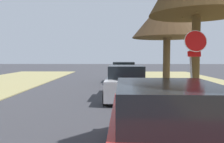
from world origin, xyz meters
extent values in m
cylinder|color=#9EA0A5|center=(4.49, 9.67, 1.15)|extent=(0.07, 0.58, 2.21)
cylinder|color=white|center=(4.49, 9.34, 2.56)|extent=(0.81, 0.22, 0.79)
cylinder|color=red|center=(4.49, 9.34, 2.56)|extent=(0.76, 0.22, 0.75)
cube|color=red|center=(4.49, 9.45, 2.10)|extent=(0.48, 0.09, 0.20)
cylinder|color=brown|center=(5.03, 10.84, 1.90)|extent=(0.36, 0.36, 3.69)
cylinder|color=brown|center=(5.06, 11.36, 4.29)|extent=(1.16, 0.22, 1.21)
cylinder|color=brown|center=(5.52, 11.27, 4.40)|extent=(1.06, 1.16, 1.42)
cylinder|color=brown|center=(5.05, 16.38, 1.65)|extent=(0.47, 0.47, 3.20)
cone|color=#43301D|center=(5.05, 16.38, 4.65)|extent=(4.68, 4.68, 2.80)
cylinder|color=brown|center=(5.23, 16.87, 4.06)|extent=(1.23, 0.63, 1.73)
cylinder|color=brown|center=(5.51, 16.88, 3.84)|extent=(1.25, 1.17, 1.33)
cylinder|color=brown|center=(5.34, 16.35, 3.78)|extent=(0.27, 0.79, 1.15)
cube|color=red|center=(2.44, 4.88, 0.59)|extent=(1.94, 4.45, 0.85)
cube|color=black|center=(2.43, 4.66, 1.29)|extent=(1.66, 2.07, 0.56)
cylinder|color=black|center=(1.61, 6.56, 0.30)|extent=(0.22, 0.61, 0.60)
cylinder|color=black|center=(3.35, 6.51, 0.30)|extent=(0.22, 0.61, 0.60)
cube|color=#BCBCC1|center=(2.11, 11.89, 0.59)|extent=(1.94, 4.45, 0.85)
cube|color=black|center=(2.10, 11.67, 1.29)|extent=(1.66, 2.07, 0.56)
cylinder|color=black|center=(1.28, 13.57, 0.30)|extent=(0.22, 0.61, 0.60)
cylinder|color=black|center=(3.02, 13.52, 0.30)|extent=(0.22, 0.61, 0.60)
cylinder|color=black|center=(1.19, 10.27, 0.30)|extent=(0.22, 0.61, 0.60)
cylinder|color=black|center=(2.93, 10.22, 0.30)|extent=(0.22, 0.61, 0.60)
cube|color=#28663D|center=(2.24, 18.80, 0.59)|extent=(1.94, 4.45, 0.85)
cube|color=black|center=(2.23, 18.58, 1.29)|extent=(1.66, 2.07, 0.56)
cylinder|color=black|center=(1.41, 20.47, 0.30)|extent=(0.22, 0.61, 0.60)
cylinder|color=black|center=(3.15, 20.42, 0.30)|extent=(0.22, 0.61, 0.60)
cylinder|color=black|center=(1.32, 17.17, 0.30)|extent=(0.22, 0.61, 0.60)
cylinder|color=black|center=(3.06, 17.12, 0.30)|extent=(0.22, 0.61, 0.60)
camera|label=1|loc=(1.60, 1.15, 2.01)|focal=36.00mm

